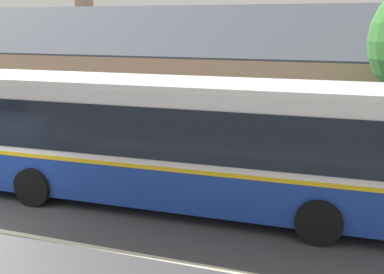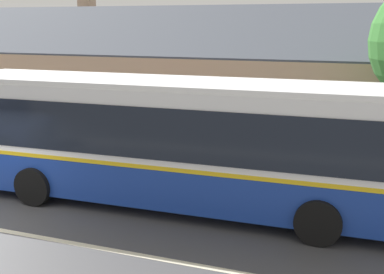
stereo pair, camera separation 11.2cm
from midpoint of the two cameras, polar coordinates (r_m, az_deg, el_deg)
name	(u,v)px [view 2 (the right image)]	position (r m, az deg, el deg)	size (l,w,h in m)	color
sidewalk_far	(102,156)	(16.94, -10.38, -2.26)	(60.00, 3.00, 0.15)	#9E9E99
community_building	(220,84)	(22.81, 3.51, 6.30)	(28.52, 9.92, 6.40)	tan
transit_bus	(173,139)	(12.13, -2.05, -0.24)	(12.26, 2.96, 3.21)	navy
bench_by_building	(3,139)	(18.32, -21.34, -0.22)	(1.52, 0.51, 0.94)	brown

